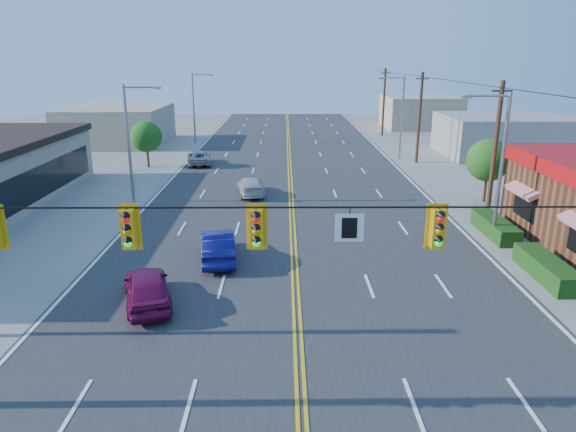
{
  "coord_description": "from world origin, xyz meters",
  "views": [
    {
      "loc": [
        -0.47,
        -12.55,
        9.66
      ],
      "look_at": [
        -0.31,
        11.54,
        2.2
      ],
      "focal_mm": 32.0,
      "sensor_mm": 36.0,
      "label": 1
    }
  ],
  "objects_px": {
    "signal_span": "(298,248)",
    "car_white": "(250,187)",
    "car_silver": "(199,158)",
    "car_magenta": "(147,289)",
    "car_blue": "(218,247)"
  },
  "relations": [
    {
      "from": "car_magenta",
      "to": "car_silver",
      "type": "relative_size",
      "value": 0.94
    },
    {
      "from": "car_silver",
      "to": "signal_span",
      "type": "bearing_deg",
      "value": 93.54
    },
    {
      "from": "signal_span",
      "to": "car_blue",
      "type": "height_order",
      "value": "signal_span"
    },
    {
      "from": "car_white",
      "to": "car_silver",
      "type": "height_order",
      "value": "car_silver"
    },
    {
      "from": "car_blue",
      "to": "car_silver",
      "type": "bearing_deg",
      "value": -86.79
    },
    {
      "from": "signal_span",
      "to": "car_silver",
      "type": "distance_m",
      "value": 36.2
    },
    {
      "from": "car_blue",
      "to": "car_white",
      "type": "distance_m",
      "value": 12.69
    },
    {
      "from": "car_magenta",
      "to": "car_silver",
      "type": "distance_m",
      "value": 28.71
    },
    {
      "from": "signal_span",
      "to": "car_white",
      "type": "xyz_separation_m",
      "value": [
        -2.84,
        23.84,
        -4.25
      ]
    },
    {
      "from": "car_magenta",
      "to": "car_silver",
      "type": "bearing_deg",
      "value": -102.81
    },
    {
      "from": "car_blue",
      "to": "car_magenta",
      "type": "bearing_deg",
      "value": 56.71
    },
    {
      "from": "signal_span",
      "to": "car_magenta",
      "type": "relative_size",
      "value": 5.66
    },
    {
      "from": "car_white",
      "to": "car_magenta",
      "type": "bearing_deg",
      "value": 71.22
    },
    {
      "from": "car_magenta",
      "to": "car_blue",
      "type": "distance_m",
      "value": 5.32
    },
    {
      "from": "car_white",
      "to": "car_silver",
      "type": "xyz_separation_m",
      "value": [
        -5.52,
        11.13,
        0.0
      ]
    }
  ]
}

